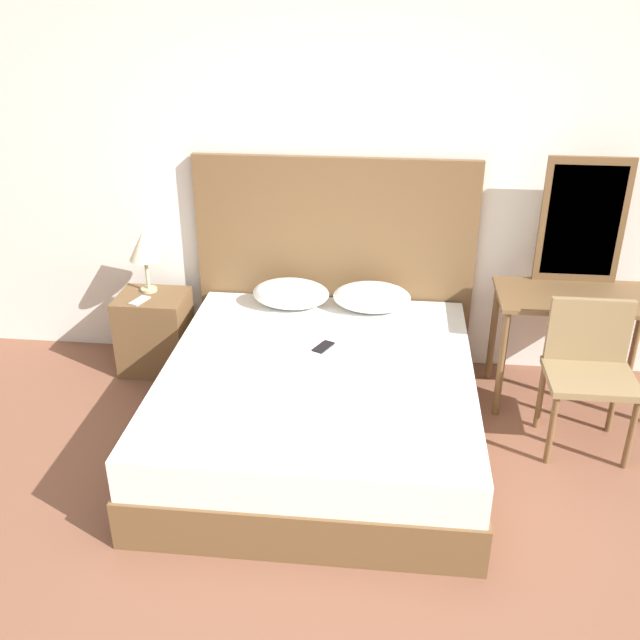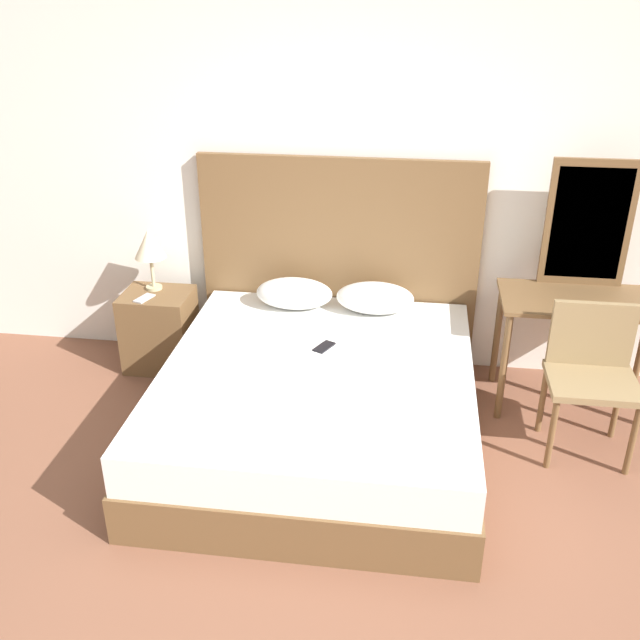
{
  "view_description": "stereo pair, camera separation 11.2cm",
  "coord_description": "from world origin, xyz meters",
  "px_view_note": "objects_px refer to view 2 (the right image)",
  "views": [
    {
      "loc": [
        0.25,
        -2.11,
        2.51
      ],
      "look_at": [
        -0.13,
        1.46,
        0.75
      ],
      "focal_mm": 40.0,
      "sensor_mm": 36.0,
      "label": 1
    },
    {
      "loc": [
        0.36,
        -2.1,
        2.51
      ],
      "look_at": [
        -0.13,
        1.46,
        0.75
      ],
      "focal_mm": 40.0,
      "sensor_mm": 36.0,
      "label": 2
    }
  ],
  "objects_px": {
    "bed": "(318,405)",
    "nightstand": "(160,330)",
    "phone_on_bed": "(324,347)",
    "vanity_desk": "(582,317)",
    "chair": "(591,368)",
    "phone_on_nightstand": "(144,298)",
    "table_lamp": "(149,245)"
  },
  "relations": [
    {
      "from": "bed",
      "to": "nightstand",
      "type": "xyz_separation_m",
      "value": [
        -1.22,
        0.76,
        0.03
      ]
    },
    {
      "from": "phone_on_bed",
      "to": "nightstand",
      "type": "bearing_deg",
      "value": 156.93
    },
    {
      "from": "phone_on_bed",
      "to": "vanity_desk",
      "type": "height_order",
      "value": "vanity_desk"
    },
    {
      "from": "chair",
      "to": "vanity_desk",
      "type": "bearing_deg",
      "value": 88.09
    },
    {
      "from": "nightstand",
      "to": "phone_on_nightstand",
      "type": "height_order",
      "value": "phone_on_nightstand"
    },
    {
      "from": "bed",
      "to": "vanity_desk",
      "type": "relative_size",
      "value": 1.97
    },
    {
      "from": "nightstand",
      "to": "vanity_desk",
      "type": "height_order",
      "value": "vanity_desk"
    },
    {
      "from": "bed",
      "to": "table_lamp",
      "type": "distance_m",
      "value": 1.63
    },
    {
      "from": "nightstand",
      "to": "bed",
      "type": "bearing_deg",
      "value": -31.93
    },
    {
      "from": "nightstand",
      "to": "phone_on_nightstand",
      "type": "xyz_separation_m",
      "value": [
        -0.05,
        -0.1,
        0.28
      ]
    },
    {
      "from": "phone_on_bed",
      "to": "bed",
      "type": "bearing_deg",
      "value": -91.29
    },
    {
      "from": "phone_on_bed",
      "to": "nightstand",
      "type": "relative_size",
      "value": 0.3
    },
    {
      "from": "table_lamp",
      "to": "phone_on_nightstand",
      "type": "relative_size",
      "value": 2.61
    },
    {
      "from": "bed",
      "to": "phone_on_bed",
      "type": "relative_size",
      "value": 11.92
    },
    {
      "from": "bed",
      "to": "table_lamp",
      "type": "height_order",
      "value": "table_lamp"
    },
    {
      "from": "table_lamp",
      "to": "phone_on_nightstand",
      "type": "bearing_deg",
      "value": -92.45
    },
    {
      "from": "bed",
      "to": "table_lamp",
      "type": "xyz_separation_m",
      "value": [
        -1.25,
        0.84,
        0.62
      ]
    },
    {
      "from": "nightstand",
      "to": "phone_on_bed",
      "type": "bearing_deg",
      "value": -23.07
    },
    {
      "from": "vanity_desk",
      "to": "phone_on_nightstand",
      "type": "bearing_deg",
      "value": 179.43
    },
    {
      "from": "bed",
      "to": "table_lamp",
      "type": "relative_size",
      "value": 4.6
    },
    {
      "from": "phone_on_bed",
      "to": "nightstand",
      "type": "xyz_separation_m",
      "value": [
        -1.22,
        0.52,
        -0.23
      ]
    },
    {
      "from": "bed",
      "to": "nightstand",
      "type": "bearing_deg",
      "value": 148.07
    },
    {
      "from": "vanity_desk",
      "to": "chair",
      "type": "xyz_separation_m",
      "value": [
        -0.01,
        -0.44,
        -0.1
      ]
    },
    {
      "from": "bed",
      "to": "phone_on_bed",
      "type": "xyz_separation_m",
      "value": [
        0.01,
        0.24,
        0.26
      ]
    },
    {
      "from": "chair",
      "to": "phone_on_nightstand",
      "type": "bearing_deg",
      "value": 170.39
    },
    {
      "from": "phone_on_nightstand",
      "to": "vanity_desk",
      "type": "distance_m",
      "value": 2.8
    },
    {
      "from": "table_lamp",
      "to": "vanity_desk",
      "type": "xyz_separation_m",
      "value": [
        2.8,
        -0.2,
        -0.25
      ]
    },
    {
      "from": "phone_on_bed",
      "to": "chair",
      "type": "height_order",
      "value": "chair"
    },
    {
      "from": "phone_on_bed",
      "to": "table_lamp",
      "type": "xyz_separation_m",
      "value": [
        -1.26,
        0.6,
        0.36
      ]
    },
    {
      "from": "table_lamp",
      "to": "vanity_desk",
      "type": "bearing_deg",
      "value": -4.11
    },
    {
      "from": "nightstand",
      "to": "vanity_desk",
      "type": "bearing_deg",
      "value": -2.58
    },
    {
      "from": "phone_on_nightstand",
      "to": "vanity_desk",
      "type": "relative_size",
      "value": 0.16
    }
  ]
}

